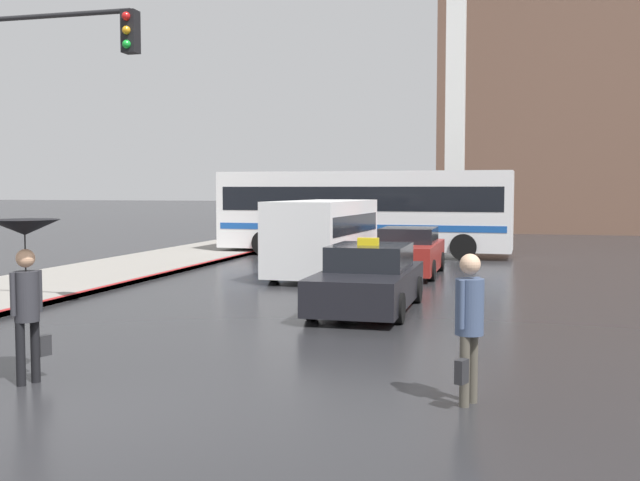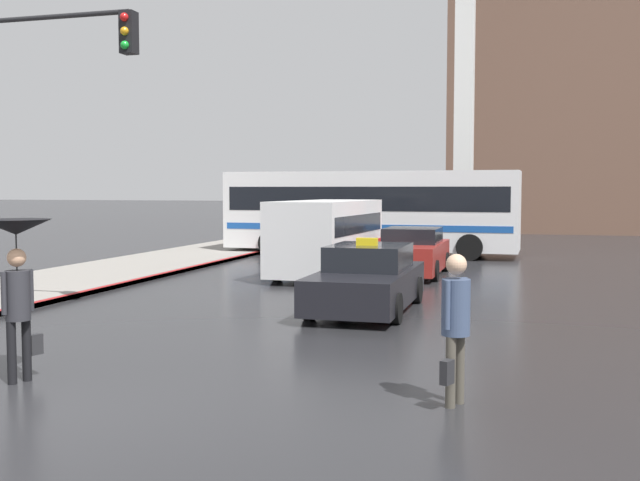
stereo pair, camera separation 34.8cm
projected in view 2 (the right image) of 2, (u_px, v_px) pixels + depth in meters
ground_plane at (43, 421)px, 8.28m from camera, size 300.00×300.00×0.00m
taxi at (367, 280)px, 15.79m from camera, size 1.91×4.45×1.55m
sedan_red at (412, 253)px, 22.33m from camera, size 1.91×4.30×1.41m
ambulance_van at (327, 234)px, 22.01m from camera, size 2.29×5.40×2.23m
city_bus at (370, 209)px, 29.06m from camera, size 11.35×2.84×3.25m
pedestrian_with_umbrella at (17, 259)px, 9.83m from camera, size 0.91×0.91×2.17m
pedestrian_man at (455, 317)px, 8.80m from camera, size 0.44×0.63×1.81m
traffic_light at (32, 101)px, 14.93m from camera, size 3.84×0.38×6.25m
monument_cross at (466, 0)px, 35.86m from camera, size 9.04×0.90×20.54m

